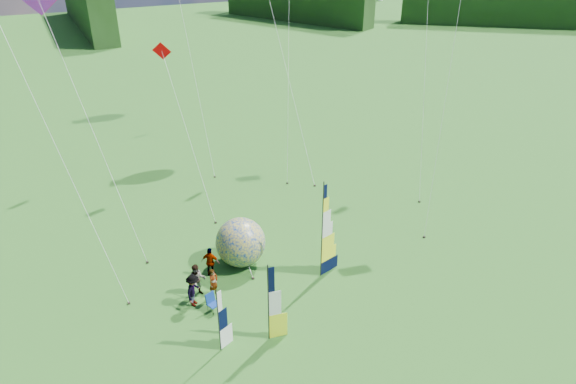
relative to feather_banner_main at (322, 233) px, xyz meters
name	(u,v)px	position (x,y,z in m)	size (l,w,h in m)	color
ground	(343,323)	(-0.88, -3.78, -2.77)	(220.00, 220.00, 0.00)	#2B6220
treeline_ring	(348,254)	(-0.88, -3.78, 1.23)	(210.00, 210.00, 8.00)	#27491E
feather_banner_main	(322,233)	(0.00, 0.00, 0.00)	(1.48, 0.10, 5.54)	black
side_banner_left	(268,305)	(-4.52, -3.12, -0.76)	(1.11, 0.10, 4.03)	#EFF422
side_banner_far	(219,322)	(-6.77, -2.80, -1.15)	(0.96, 0.10, 3.24)	white
bol_inflatable	(241,242)	(-3.43, 3.02, -1.38)	(2.78, 2.78, 2.78)	navy
spectator_a	(213,283)	(-5.75, 1.00, -1.97)	(0.58, 0.38, 1.60)	#66594C
spectator_b	(197,280)	(-6.47, 1.43, -1.86)	(0.88, 0.43, 1.82)	#66594C
spectator_c	(193,290)	(-6.89, 0.73, -1.87)	(1.16, 0.43, 1.80)	#66594C
spectator_d	(211,262)	(-5.33, 2.69, -1.90)	(1.02, 0.42, 1.74)	#66594C
camp_chair	(213,303)	(-6.19, -0.17, -2.28)	(0.57, 0.57, 0.99)	navy
kite_whale	(281,36)	(5.54, 16.30, 6.76)	(5.05, 17.37, 19.05)	black
kite_rainbow_delta	(89,111)	(-9.51, 9.31, 5.23)	(6.97, 12.25, 15.99)	#FC053C
kite_parafoil	(447,90)	(9.94, 2.86, 5.57)	(8.05, 8.08, 16.68)	#B50800
small_kite_red	(187,127)	(-3.46, 12.01, 2.42)	(2.43, 10.51, 10.38)	#E50003
small_kite_orange	(288,62)	(5.10, 14.19, 5.33)	(5.93, 9.17, 16.20)	orange
small_kite_yellow	(425,78)	(12.40, 7.60, 4.86)	(6.43, 8.92, 15.26)	gold
small_kite_pink	(57,141)	(-11.48, 4.80, 5.46)	(5.66, 7.50, 16.45)	#E5307C
small_kite_green	(185,26)	(-1.06, 18.88, 7.58)	(2.24, 11.47, 20.69)	#4AD075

